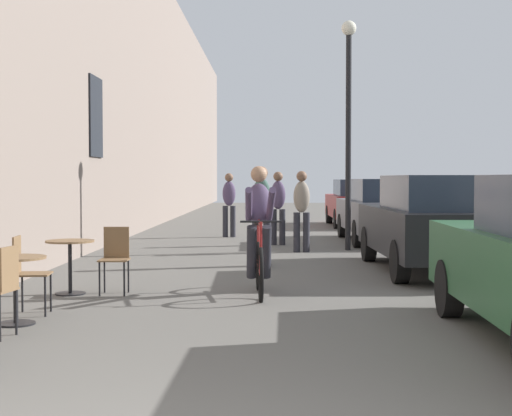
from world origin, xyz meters
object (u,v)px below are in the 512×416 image
object	(u,v)px
cafe_chair_mid_toward_wall	(26,269)
parked_car_fourth	(358,202)
cafe_chair_mid_toward_street	(0,285)
cafe_table_far	(70,255)
pedestrian_mid	(302,206)
pedestrian_far	(278,204)
street_lamp	(349,105)
cafe_table_mid	(15,275)
parked_car_third	(384,210)
pedestrian_near	(262,210)
parked_car_second	(435,222)
pedestrian_furthest	(229,201)
cafe_chair_far_toward_street	(115,255)
cyclist_on_bicycle	(259,233)

from	to	relation	value
cafe_chair_mid_toward_wall	parked_car_fourth	bearing A→B (deg)	70.60
cafe_chair_mid_toward_street	cafe_table_far	size ratio (longest dim) A/B	1.24
pedestrian_mid	pedestrian_far	distance (m)	1.74
cafe_table_far	street_lamp	xyz separation A→B (m)	(4.32, 6.24, 2.59)
cafe_table_mid	cafe_chair_mid_toward_street	xyz separation A→B (m)	(0.08, -0.67, -0.00)
pedestrian_mid	parked_car_third	world-z (taller)	pedestrian_mid
cafe_table_far	pedestrian_far	size ratio (longest dim) A/B	0.42
pedestrian_near	parked_car_second	world-z (taller)	pedestrian_near
pedestrian_furthest	parked_car_fourth	distance (m)	6.03
cafe_chair_mid_toward_wall	pedestrian_furthest	size ratio (longest dim) A/B	0.53
cafe_chair_far_toward_street	parked_car_fourth	bearing A→B (deg)	71.08
parked_car_second	parked_car_third	distance (m)	5.69
pedestrian_near	pedestrian_furthest	xyz separation A→B (m)	(-0.94, 6.49, -0.04)
cafe_table_mid	cafe_table_far	world-z (taller)	same
pedestrian_mid	pedestrian_furthest	distance (m)	4.37
cafe_chair_mid_toward_wall	cyclist_on_bicycle	bearing A→B (deg)	31.60
pedestrian_near	street_lamp	bearing A→B (deg)	58.61
pedestrian_mid	parked_car_third	size ratio (longest dim) A/B	0.39
cafe_chair_far_toward_street	pedestrian_furthest	xyz separation A→B (m)	(0.98, 9.68, 0.43)
cafe_table_far	pedestrian_mid	xyz separation A→B (m)	(3.31, 5.75, 0.44)
cafe_chair_mid_toward_street	pedestrian_far	xyz separation A→B (m)	(2.77, 10.15, 0.44)
cafe_table_mid	pedestrian_far	distance (m)	9.92
cafe_table_far	pedestrian_furthest	distance (m)	9.89
cafe_chair_mid_toward_wall	pedestrian_near	distance (m)	5.43
cafe_chair_mid_toward_wall	street_lamp	bearing A→B (deg)	60.24
cafe_chair_far_toward_street	parked_car_fourth	distance (m)	15.08
cafe_table_mid	parked_car_third	distance (m)	11.58
cafe_chair_far_toward_street	parked_car_second	distance (m)	5.37
cyclist_on_bicycle	parked_car_fourth	bearing A→B (deg)	78.23
pedestrian_far	parked_car_fourth	distance (m)	7.40
pedestrian_furthest	parked_car_third	bearing A→B (deg)	-22.40
street_lamp	parked_car_third	world-z (taller)	street_lamp
cafe_chair_mid_toward_wall	pedestrian_mid	world-z (taller)	pedestrian_mid
cafe_table_far	parked_car_second	world-z (taller)	parked_car_second
cafe_table_mid	parked_car_third	bearing A→B (deg)	62.19
pedestrian_far	pedestrian_furthest	xyz separation A→B (m)	(-1.27, 2.33, -0.01)
cafe_table_far	parked_car_fourth	distance (m)	15.35
parked_car_fourth	street_lamp	bearing A→B (deg)	-98.10
cyclist_on_bicycle	pedestrian_furthest	xyz separation A→B (m)	(-0.95, 9.63, 0.14)
parked_car_third	cafe_table_far	bearing A→B (deg)	-123.36
pedestrian_near	parked_car_third	distance (m)	5.70
cafe_table_mid	parked_car_second	xyz separation A→B (m)	(5.39, 4.55, 0.30)
pedestrian_far	parked_car_second	distance (m)	5.55
pedestrian_near	pedestrian_far	size ratio (longest dim) A/B	1.03
cafe_table_mid	street_lamp	xyz separation A→B (m)	(4.34, 8.31, 2.59)
cyclist_on_bicycle	pedestrian_far	distance (m)	7.31
cafe_chair_mid_toward_wall	cafe_table_far	distance (m)	1.49
pedestrian_near	cafe_chair_far_toward_street	bearing A→B (deg)	-121.05
pedestrian_near	parked_car_second	bearing A→B (deg)	-15.13
cafe_chair_mid_toward_wall	pedestrian_furthest	world-z (taller)	pedestrian_furthest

